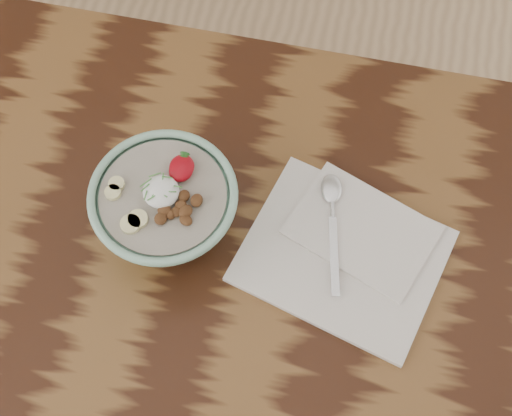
{
  "coord_description": "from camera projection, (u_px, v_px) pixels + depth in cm",
  "views": [
    {
      "loc": [
        15.5,
        -29.26,
        170.82
      ],
      "look_at": [
        7.43,
        9.04,
        86.86
      ],
      "focal_mm": 50.0,
      "sensor_mm": 36.0,
      "label": 1
    }
  ],
  "objects": [
    {
      "name": "table",
      "position": [
        196.0,
        310.0,
        1.09
      ],
      "size": [
        160.0,
        90.0,
        75.0
      ],
      "color": "black",
      "rests_on": "ground"
    },
    {
      "name": "breakfast_bowl",
      "position": [
        166.0,
        208.0,
        0.98
      ],
      "size": [
        20.14,
        20.14,
        13.13
      ],
      "rotation": [
        0.0,
        0.0,
        -0.04
      ],
      "color": "#89B9A0",
      "rests_on": "table"
    },
    {
      "name": "napkin",
      "position": [
        347.0,
        250.0,
        1.02
      ],
      "size": [
        32.0,
        28.34,
        1.67
      ],
      "rotation": [
        0.0,
        0.0,
        -0.27
      ],
      "color": "silver",
      "rests_on": "table"
    },
    {
      "name": "spoon",
      "position": [
        332.0,
        205.0,
        1.04
      ],
      "size": [
        5.87,
        18.92,
        0.99
      ],
      "rotation": [
        0.0,
        0.0,
        0.2
      ],
      "color": "silver",
      "rests_on": "napkin"
    }
  ]
}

